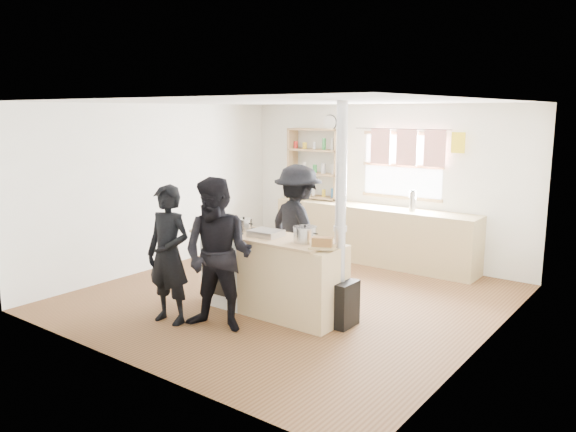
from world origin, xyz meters
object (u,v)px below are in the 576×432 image
at_px(person_near_left, 169,255).
at_px(flue_heater, 340,269).
at_px(thermos, 412,201).
at_px(person_far, 298,229).
at_px(roast_tray, 266,233).
at_px(skillet_greens, 219,229).
at_px(cooking_island, 272,274).
at_px(person_near_right, 218,255).
at_px(stockpot_stove, 244,224).
at_px(stockpot_counter, 305,234).
at_px(bread_board, 322,243).

bearing_deg(person_near_left, flue_heater, 27.31).
bearing_deg(thermos, person_far, -111.89).
bearing_deg(person_near_left, roast_tray, 47.45).
relative_size(thermos, skillet_greens, 1.00).
bearing_deg(person_near_left, cooking_island, 45.43).
bearing_deg(skillet_greens, cooking_island, 10.71).
distance_m(skillet_greens, roast_tray, 0.67).
height_order(person_near_left, person_near_right, person_near_right).
bearing_deg(roast_tray, skillet_greens, -170.15).
height_order(thermos, stockpot_stove, thermos).
bearing_deg(thermos, skillet_greens, -113.19).
xyz_separation_m(cooking_island, stockpot_counter, (0.48, 0.00, 0.55)).
bearing_deg(stockpot_counter, thermos, 89.16).
bearing_deg(person_near_left, thermos, 64.78).
relative_size(bread_board, person_near_left, 0.21).
distance_m(thermos, person_far, 2.06).
relative_size(bread_board, flue_heater, 0.14).
height_order(stockpot_counter, flue_heater, flue_heater).
xyz_separation_m(bread_board, person_near_left, (-1.52, -0.83, -0.19)).
bearing_deg(flue_heater, person_near_left, -146.16).
bearing_deg(stockpot_counter, flue_heater, 17.90).
bearing_deg(person_near_right, stockpot_counter, 34.58).
bearing_deg(roast_tray, stockpot_stove, 167.68).
height_order(thermos, flue_heater, flue_heater).
bearing_deg(person_far, person_near_right, 112.86).
distance_m(roast_tray, person_near_right, 0.76).
distance_m(stockpot_stove, stockpot_counter, 0.98).
height_order(cooking_island, person_far, person_far).
relative_size(thermos, person_near_left, 0.19).
bearing_deg(thermos, roast_tray, -101.85).
xyz_separation_m(skillet_greens, person_near_right, (0.60, -0.64, -0.11)).
height_order(cooking_island, person_near_left, person_near_left).
relative_size(stockpot_counter, person_near_left, 0.17).
height_order(roast_tray, bread_board, bread_board).
distance_m(skillet_greens, stockpot_stove, 0.31).
height_order(stockpot_counter, person_far, person_far).
bearing_deg(cooking_island, person_near_left, -128.03).
xyz_separation_m(roast_tray, person_near_right, (-0.06, -0.75, -0.12)).
relative_size(flue_heater, person_near_left, 1.58).
xyz_separation_m(skillet_greens, person_far, (0.48, 1.01, -0.11)).
bearing_deg(stockpot_stove, flue_heater, 2.44).
xyz_separation_m(stockpot_stove, person_near_right, (0.37, -0.84, -0.16)).
bearing_deg(flue_heater, stockpot_stove, -177.56).
bearing_deg(stockpot_stove, cooking_island, -8.04).
relative_size(cooking_island, skillet_greens, 6.56).
distance_m(cooking_island, person_near_right, 0.87).
xyz_separation_m(roast_tray, stockpot_counter, (0.55, 0.03, 0.05)).
bearing_deg(cooking_island, stockpot_counter, 0.48).
distance_m(bread_board, flue_heater, 0.42).
height_order(cooking_island, person_near_right, person_near_right).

